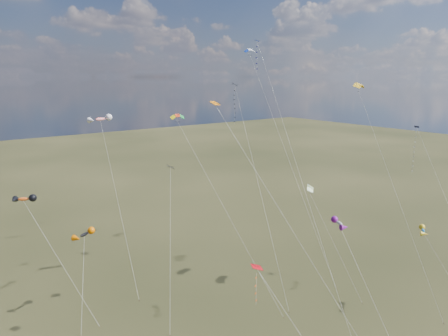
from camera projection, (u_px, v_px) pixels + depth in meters
diamond_black_high at (237, 112)px, 66.24m from camera, size 6.78×20.62×30.08m
diamond_navy_tall at (263, 75)px, 59.59m from camera, size 4.43×23.37×36.55m
diamond_black_mid at (170, 203)px, 53.22m from camera, size 6.08×9.16×19.27m
diamond_red_low at (262, 292)px, 37.48m from camera, size 4.79×12.02×13.86m
diamond_navy_right at (417, 156)px, 60.41m from camera, size 2.86×14.99×23.89m
diamond_orange_center at (263, 181)px, 43.58m from camera, size 7.80×21.07×28.34m
parafoil_yellow at (359, 85)px, 59.52m from camera, size 3.98×18.13×30.63m
parafoil_blue_white at (251, 51)px, 75.52m from camera, size 6.16×27.47×36.63m
parafoil_striped at (310, 187)px, 59.76m from camera, size 2.71×11.11×15.65m
parafoil_tricolor at (178, 117)px, 61.49m from camera, size 4.42×21.79×25.76m
novelty_black_orange at (84, 235)px, 53.18m from camera, size 4.76×7.37×11.11m
novelty_orange_black at (23, 200)px, 49.29m from camera, size 7.33×8.45×16.88m
novelty_white_purple at (340, 224)px, 43.30m from camera, size 2.82×14.01×15.96m
novelty_redwhite_stripe at (100, 120)px, 62.83m from camera, size 3.65×15.15×25.23m
novelty_blue_yellow at (423, 231)px, 52.95m from camera, size 4.27×7.69×11.62m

